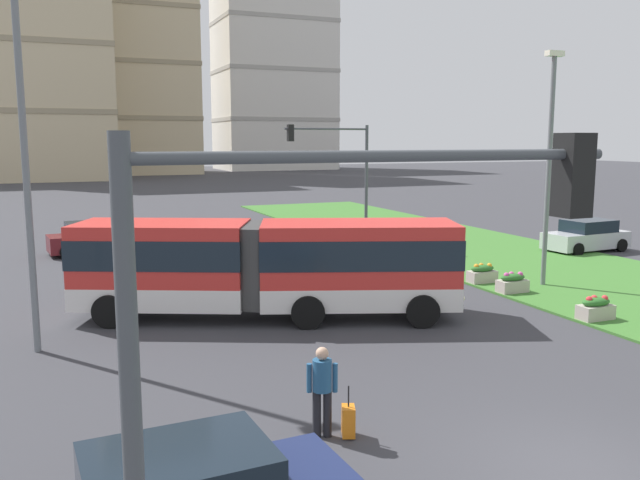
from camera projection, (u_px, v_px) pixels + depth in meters
name	position (u px, v px, depth m)	size (l,w,h in m)	color
ground_plane	(579.00, 472.00, 11.05)	(260.00, 260.00, 0.00)	#38383D
grass_median	(623.00, 288.00, 24.59)	(10.00, 70.00, 0.08)	#3D752D
articulated_bus	(267.00, 265.00, 20.43)	(11.82, 6.80, 3.00)	red
car_silver_hatch	(586.00, 236.00, 32.83)	(4.51, 2.27, 1.58)	#B7BABF
car_maroon_sedan	(95.00, 238.00, 32.18)	(4.57, 2.41, 1.58)	maroon
pedestrian_crossing	(322.00, 385.00, 12.22)	(0.55, 0.36, 1.74)	black
rolling_suitcase	(348.00, 421.00, 12.31)	(0.35, 0.42, 0.97)	orange
flower_planter_2	(596.00, 308.00, 20.11)	(1.10, 0.56, 0.74)	#B7AD9E
flower_planter_3	(512.00, 283.00, 23.69)	(1.10, 0.56, 0.74)	#B7AD9E
flower_planter_4	(482.00, 273.00, 25.34)	(1.10, 0.56, 0.74)	#B7AD9E
traffic_light_near_left	(323.00, 334.00, 5.48)	(4.53, 0.28, 5.59)	#474C51
traffic_light_far_right	(341.00, 164.00, 32.56)	(4.45, 0.28, 6.25)	#474C51
streetlight_left	(24.00, 139.00, 16.51)	(0.70, 0.28, 10.18)	slate
streetlight_median	(549.00, 160.00, 24.29)	(0.70, 0.28, 8.70)	slate
apartment_tower_westcentre	(38.00, 49.00, 89.77)	(18.74, 15.23, 35.43)	beige
apartment_tower_centre	(135.00, 14.00, 106.03)	(17.84, 16.29, 51.28)	beige
apartment_tower_eastcentre	(274.00, 74.00, 123.27)	(20.83, 14.86, 35.51)	silver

